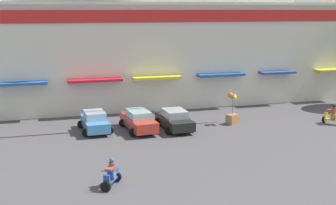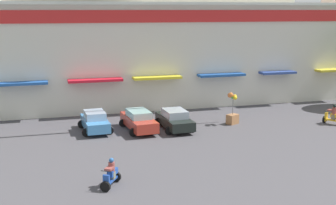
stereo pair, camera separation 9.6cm
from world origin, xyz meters
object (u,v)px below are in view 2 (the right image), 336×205
object	(u,v)px
scooter_rider_3	(333,116)
balloon_vendor_cart	(232,112)
scooter_rider_0	(111,175)
parked_car_2	(175,119)
parked_car_1	(139,120)
parked_car_0	(95,121)

from	to	relation	value
scooter_rider_3	balloon_vendor_cart	xyz separation A→B (m)	(-7.43, 2.19, 0.31)
scooter_rider_0	scooter_rider_3	xyz separation A→B (m)	(18.33, 7.58, 0.05)
parked_car_2	scooter_rider_0	xyz separation A→B (m)	(-6.17, -9.54, -0.14)
parked_car_2	scooter_rider_0	bearing A→B (deg)	-122.88
parked_car_2	scooter_rider_3	xyz separation A→B (m)	(12.16, -1.96, -0.10)
scooter_rider_0	balloon_vendor_cart	distance (m)	14.64
parked_car_1	scooter_rider_0	world-z (taller)	parked_car_1
parked_car_0	parked_car_2	xyz separation A→B (m)	(5.75, -0.95, -0.01)
parked_car_1	scooter_rider_0	size ratio (longest dim) A/B	2.99
parked_car_1	scooter_rider_3	world-z (taller)	scooter_rider_3
parked_car_2	balloon_vendor_cart	xyz separation A→B (m)	(4.73, 0.23, 0.21)
scooter_rider_3	parked_car_2	bearing A→B (deg)	170.82
parked_car_2	balloon_vendor_cart	size ratio (longest dim) A/B	1.74
parked_car_0	balloon_vendor_cart	bearing A→B (deg)	-3.91
parked_car_0	parked_car_1	distance (m)	3.17
balloon_vendor_cart	parked_car_2	bearing A→B (deg)	-177.22
parked_car_2	balloon_vendor_cart	world-z (taller)	balloon_vendor_cart
parked_car_2	parked_car_1	bearing A→B (deg)	173.09
scooter_rider_0	scooter_rider_3	size ratio (longest dim) A/B	0.98
scooter_rider_0	balloon_vendor_cart	bearing A→B (deg)	41.89
parked_car_1	parked_car_2	xyz separation A→B (m)	(2.64, -0.32, -0.02)
scooter_rider_0	balloon_vendor_cart	size ratio (longest dim) A/B	0.61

